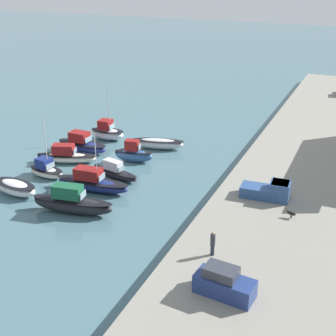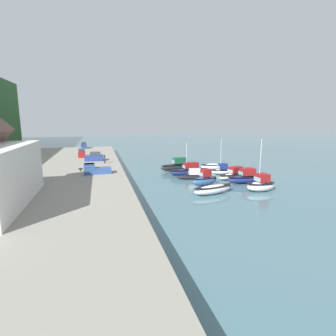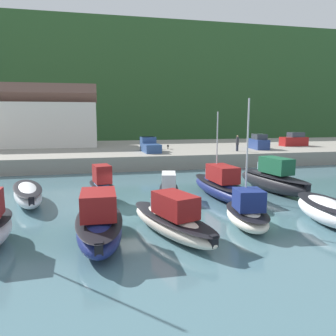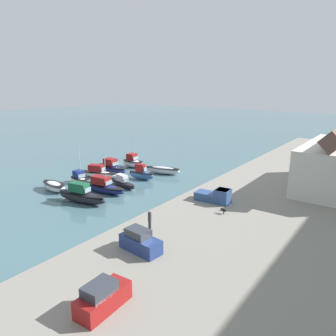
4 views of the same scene
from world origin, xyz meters
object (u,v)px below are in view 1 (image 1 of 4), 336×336
object	(u,v)px
moored_boat_8	(46,170)
dog_on_quay	(291,213)
moored_boat_4	(72,203)
moored_boat_9	(15,187)
moored_boat_5	(107,132)
parked_car_1	(224,283)
moored_boat_3	(92,183)
moored_boat_6	(82,145)
moored_boat_2	(115,172)
pickup_truck_0	(269,191)
moored_boat_1	(134,154)
moored_boat_0	(158,143)
person_on_quay	(213,243)
moored_boat_7	(66,156)

from	to	relation	value
moored_boat_8	dog_on_quay	xyz separation A→B (m)	(1.44, 28.62, 1.38)
moored_boat_4	moored_boat_9	size ratio (longest dim) A/B	1.46
moored_boat_5	parked_car_1	world-z (taller)	moored_boat_5
moored_boat_3	dog_on_quay	world-z (taller)	moored_boat_3
moored_boat_6	dog_on_quay	world-z (taller)	moored_boat_6
moored_boat_2	moored_boat_5	size ratio (longest dim) A/B	0.79
moored_boat_3	pickup_truck_0	xyz separation A→B (m)	(-2.66, 18.95, 1.62)
moored_boat_1	moored_boat_2	size ratio (longest dim) A/B	0.77
moored_boat_0	moored_boat_5	distance (m)	8.20
moored_boat_9	dog_on_quay	size ratio (longest dim) A/B	6.77
moored_boat_0	parked_car_1	bearing A→B (deg)	18.21
moored_boat_3	person_on_quay	xyz separation A→B (m)	(8.98, 17.04, 1.90)
moored_boat_3	moored_boat_9	xyz separation A→B (m)	(4.09, -7.18, -0.20)
moored_boat_1	moored_boat_6	bearing A→B (deg)	-103.41
moored_boat_0	moored_boat_5	world-z (taller)	moored_boat_5
moored_boat_5	moored_boat_7	xyz separation A→B (m)	(9.43, -0.36, -0.22)
moored_boat_2	moored_boat_6	size ratio (longest dim) A/B	0.91
moored_boat_6	pickup_truck_0	xyz separation A→B (m)	(6.79, 26.50, 1.58)
moored_boat_0	moored_boat_2	size ratio (longest dim) A/B	1.11
moored_boat_8	moored_boat_0	bearing A→B (deg)	155.41
moored_boat_0	moored_boat_5	bearing A→B (deg)	-107.86
parked_car_1	moored_boat_7	bearing A→B (deg)	-119.71
moored_boat_4	person_on_quay	bearing A→B (deg)	66.79
moored_boat_4	pickup_truck_0	world-z (taller)	pickup_truck_0
moored_boat_2	moored_boat_8	bearing A→B (deg)	-56.06
moored_boat_4	moored_boat_2	bearing A→B (deg)	172.54
moored_boat_9	dog_on_quay	distance (m)	29.11
moored_boat_5	parked_car_1	size ratio (longest dim) A/B	1.94
parked_car_1	dog_on_quay	size ratio (longest dim) A/B	4.92
moored_boat_5	moored_boat_6	size ratio (longest dim) A/B	1.16
pickup_truck_0	moored_boat_1	bearing A→B (deg)	-112.63
moored_boat_7	person_on_quay	xyz separation A→B (m)	(14.55, 24.34, 2.01)
moored_boat_0	dog_on_quay	bearing A→B (deg)	38.90
person_on_quay	moored_boat_4	bearing A→B (deg)	-103.54
moored_boat_2	moored_boat_3	distance (m)	4.10
moored_boat_3	moored_boat_7	xyz separation A→B (m)	(-5.57, -7.30, -0.12)
person_on_quay	dog_on_quay	size ratio (longest dim) A/B	2.42
moored_boat_3	dog_on_quay	xyz separation A→B (m)	(0.43, 21.66, 1.25)
person_on_quay	moored_boat_6	bearing A→B (deg)	-126.84
moored_boat_9	moored_boat_2	bearing A→B (deg)	144.28
moored_boat_0	moored_boat_5	size ratio (longest dim) A/B	0.87
moored_boat_6	moored_boat_7	bearing A→B (deg)	4.29
moored_boat_8	parked_car_1	xyz separation A→B (m)	(14.27, 26.29, 1.84)
moored_boat_1	moored_boat_9	bearing A→B (deg)	-41.21
moored_boat_0	moored_boat_6	world-z (taller)	moored_boat_6
moored_boat_4	moored_boat_5	bearing A→B (deg)	-168.31
moored_boat_4	person_on_quay	size ratio (longest dim) A/B	4.10
dog_on_quay	moored_boat_3	bearing A→B (deg)	101.16
moored_boat_4	moored_boat_9	distance (m)	8.17
moored_boat_2	moored_boat_3	size ratio (longest dim) A/B	0.75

